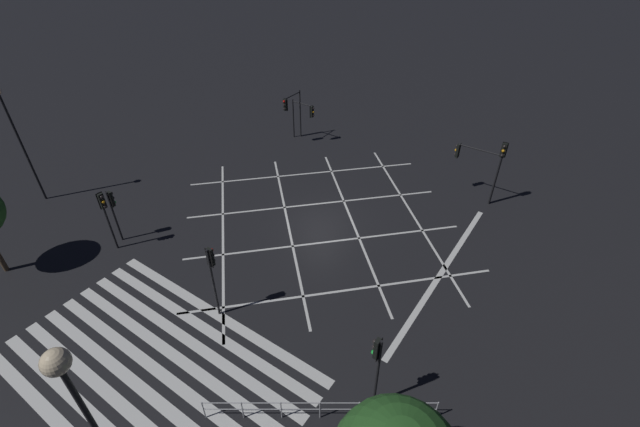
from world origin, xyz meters
name	(u,v)px	position (x,y,z in m)	size (l,w,h in m)	color
ground_plane	(320,222)	(0.00, 0.00, 0.00)	(200.00, 200.00, 0.00)	black
road_markings	(218,321)	(0.39, -9.12, 0.00)	(20.03, 26.37, 0.01)	silver
traffic_light_nw_cross	(292,107)	(-8.15, 7.96, 2.93)	(0.36, 2.16, 4.02)	black
traffic_light_sw_cross	(113,206)	(-8.64, -7.87, 2.37)	(0.36, 0.39, 3.31)	black
traffic_light_nw_main	(305,113)	(-7.40, 8.63, 2.40)	(2.16, 0.36, 3.29)	black
traffic_light_median_south	(212,269)	(0.12, -8.68, 2.89)	(0.36, 0.39, 4.05)	black
traffic_light_sw_main	(105,210)	(-8.13, -8.58, 2.72)	(0.39, 0.36, 3.80)	black
traffic_light_se_main	(377,360)	(8.37, -8.63, 2.79)	(0.39, 0.36, 3.90)	black
traffic_light_ne_cross	(501,161)	(8.05, 7.98, 3.16)	(0.36, 0.39, 4.43)	black
traffic_light_ne_main	(474,160)	(6.48, 7.92, 2.76)	(2.94, 0.36, 3.72)	black
street_lamp_east	(16,132)	(-16.65, -8.21, 4.84)	(0.41, 0.41, 7.56)	black
street_lamp_west	(83,407)	(4.36, -16.13, 6.59)	(0.62, 0.62, 8.62)	black
pedestrian_railing	(320,408)	(7.03, -10.28, 0.67)	(7.32, 5.02, 1.05)	#B7B7BC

